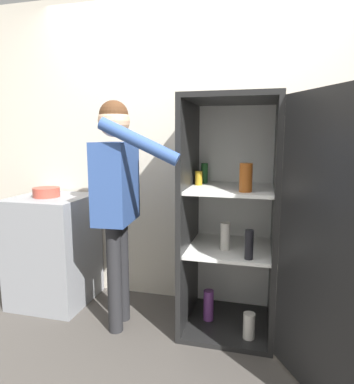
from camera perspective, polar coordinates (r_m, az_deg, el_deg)
The scene contains 6 objects.
ground_plane at distance 2.36m, azimuth -3.64°, elevation -27.19°, with size 12.00×12.00×0.00m, color #4C4742.
wall_back at distance 2.85m, azimuth 2.26°, elevation 6.71°, with size 7.00×0.06×2.55m.
refrigerator at distance 2.39m, azimuth 11.40°, elevation -4.82°, with size 1.01×1.22×1.67m.
person at distance 2.45m, azimuth -9.96°, elevation 0.94°, with size 0.65×0.54×1.64m.
counter at distance 3.12m, azimuth -19.81°, elevation -8.98°, with size 0.60×0.59×0.91m.
bowl at distance 3.01m, azimuth -20.94°, elevation -0.04°, with size 0.21×0.21×0.08m.
Camera 1 is at (0.60, -1.80, 1.40)m, focal length 32.00 mm.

